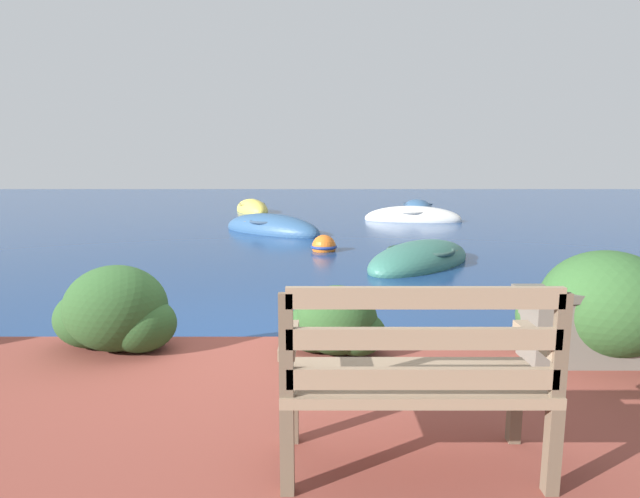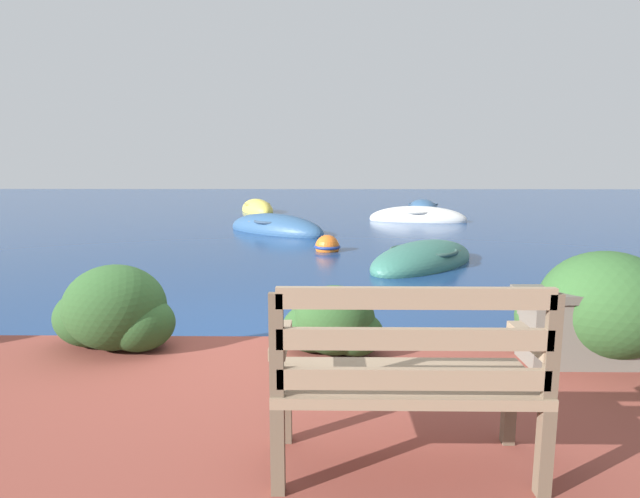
# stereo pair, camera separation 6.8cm
# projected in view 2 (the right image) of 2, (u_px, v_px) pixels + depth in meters

# --- Properties ---
(ground_plane) EXTENTS (80.00, 80.00, 0.00)m
(ground_plane) POSITION_uv_depth(u_px,v_px,m) (244.00, 361.00, 4.28)
(ground_plane) COLOR navy
(park_bench) EXTENTS (1.22, 0.48, 0.93)m
(park_bench) POSITION_uv_depth(u_px,v_px,m) (407.00, 375.00, 2.26)
(park_bench) COLOR brown
(park_bench) RESTS_ON patio_terrace
(hedge_clump_left) EXTENTS (0.99, 0.71, 0.67)m
(hedge_clump_left) POSITION_uv_depth(u_px,v_px,m) (114.00, 312.00, 3.93)
(hedge_clump_left) COLOR #284C23
(hedge_clump_left) RESTS_ON patio_terrace
(hedge_clump_centre) EXTENTS (0.78, 0.56, 0.53)m
(hedge_clump_centre) POSITION_uv_depth(u_px,v_px,m) (333.00, 324.00, 3.83)
(hedge_clump_centre) COLOR #284C23
(hedge_clump_centre) RESTS_ON patio_terrace
(hedge_clump_right) EXTENTS (1.20, 0.86, 0.81)m
(hedge_clump_right) POSITION_uv_depth(u_px,v_px,m) (602.00, 312.00, 3.71)
(hedge_clump_right) COLOR #2D5628
(hedge_clump_right) RESTS_ON patio_terrace
(rowboat_nearest) EXTENTS (2.68, 2.93, 0.71)m
(rowboat_nearest) POSITION_uv_depth(u_px,v_px,m) (423.00, 261.00, 8.64)
(rowboat_nearest) COLOR #336B5B
(rowboat_nearest) RESTS_ON ground_plane
(rowboat_mid) EXTENTS (3.24, 3.10, 0.87)m
(rowboat_mid) POSITION_uv_depth(u_px,v_px,m) (275.00, 230.00, 13.15)
(rowboat_mid) COLOR #2D517A
(rowboat_mid) RESTS_ON ground_plane
(rowboat_far) EXTENTS (3.26, 1.76, 0.86)m
(rowboat_far) POSITION_uv_depth(u_px,v_px,m) (417.00, 219.00, 16.03)
(rowboat_far) COLOR silver
(rowboat_far) RESTS_ON ground_plane
(rowboat_outer) EXTENTS (2.01, 2.96, 0.90)m
(rowboat_outer) POSITION_uv_depth(u_px,v_px,m) (257.00, 210.00, 19.64)
(rowboat_outer) COLOR #DBC64C
(rowboat_outer) RESTS_ON ground_plane
(rowboat_distant) EXTENTS (1.35, 2.56, 0.85)m
(rowboat_distant) POSITION_uv_depth(u_px,v_px,m) (423.00, 210.00, 19.75)
(rowboat_distant) COLOR #2D517A
(rowboat_distant) RESTS_ON ground_plane
(mooring_buoy) EXTENTS (0.54, 0.54, 0.49)m
(mooring_buoy) POSITION_uv_depth(u_px,v_px,m) (327.00, 247.00, 10.11)
(mooring_buoy) COLOR orange
(mooring_buoy) RESTS_ON ground_plane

